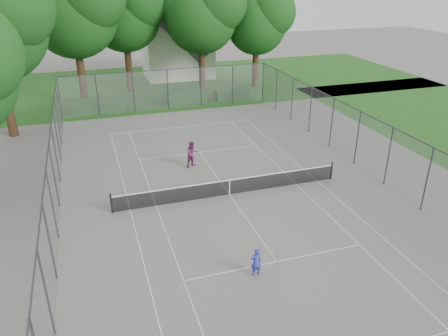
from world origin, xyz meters
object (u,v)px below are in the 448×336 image
object	(u,v)px
tennis_net	(230,187)
girl_player	(256,262)
woman_player	(192,154)
house	(177,44)

from	to	relation	value
tennis_net	girl_player	xyz separation A→B (m)	(-1.19, -6.92, 0.12)
girl_player	woman_player	world-z (taller)	woman_player
girl_player	tennis_net	bearing A→B (deg)	-102.66
girl_player	woman_player	size ratio (longest dim) A/B	0.75
house	girl_player	world-z (taller)	house
tennis_net	house	bearing A→B (deg)	83.00
house	woman_player	world-z (taller)	house
tennis_net	girl_player	distance (m)	7.03
house	tennis_net	bearing A→B (deg)	-97.00
house	girl_player	xyz separation A→B (m)	(-4.77, -36.07, -3.05)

